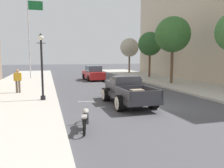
{
  "coord_description": "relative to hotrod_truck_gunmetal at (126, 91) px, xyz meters",
  "views": [
    {
      "loc": [
        -5.05,
        -10.98,
        2.67
      ],
      "look_at": [
        -1.26,
        2.17,
        1.0
      ],
      "focal_mm": 35.99,
      "sensor_mm": 36.0,
      "label": 1
    }
  ],
  "objects": [
    {
      "name": "motorcycle_parked",
      "position": [
        -2.97,
        -3.84,
        -0.31
      ],
      "size": [
        0.71,
        2.08,
        0.93
      ],
      "color": "black",
      "rests_on": "ground"
    },
    {
      "name": "pedestrian_sidewalk_left",
      "position": [
        -6.29,
        4.92,
        0.33
      ],
      "size": [
        0.53,
        0.22,
        1.65
      ],
      "color": "brown",
      "rests_on": "sidewalk_left"
    },
    {
      "name": "hotrod_truck_gunmetal",
      "position": [
        0.0,
        0.0,
        0.0
      ],
      "size": [
        2.23,
        4.96,
        1.58
      ],
      "color": "#333338",
      "rests_on": "ground"
    },
    {
      "name": "street_tree_farthest",
      "position": [
        8.31,
        21.77,
        3.35
      ],
      "size": [
        2.91,
        2.91,
        5.43
      ],
      "color": "brown",
      "rests_on": "sidewalk_right"
    },
    {
      "name": "flagpole",
      "position": [
        -5.96,
        16.06,
        5.02
      ],
      "size": [
        1.74,
        0.16,
        9.16
      ],
      "color": "#B2B2B7",
      "rests_on": "sidewalk_left"
    },
    {
      "name": "ground_plane",
      "position": [
        0.78,
        -0.91,
        -0.75
      ],
      "size": [
        140.0,
        140.0,
        0.0
      ],
      "primitive_type": "plane",
      "color": "#47474C"
    },
    {
      "name": "street_tree_third",
      "position": [
        8.02,
        13.79,
        3.48
      ],
      "size": [
        2.92,
        2.92,
        5.56
      ],
      "color": "brown",
      "rests_on": "sidewalk_right"
    },
    {
      "name": "car_background_red",
      "position": [
        0.76,
        13.27,
        0.01
      ],
      "size": [
        2.01,
        4.37,
        1.65
      ],
      "color": "#AD1E1E",
      "rests_on": "ground"
    },
    {
      "name": "street_tree_second",
      "position": [
        7.13,
        7.09,
        3.97
      ],
      "size": [
        3.31,
        3.31,
        6.25
      ],
      "color": "brown",
      "rests_on": "sidewalk_right"
    },
    {
      "name": "street_lamp_near",
      "position": [
        -4.57,
        1.7,
        1.63
      ],
      "size": [
        0.5,
        0.32,
        3.85
      ],
      "color": "black",
      "rests_on": "sidewalk_left"
    }
  ]
}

